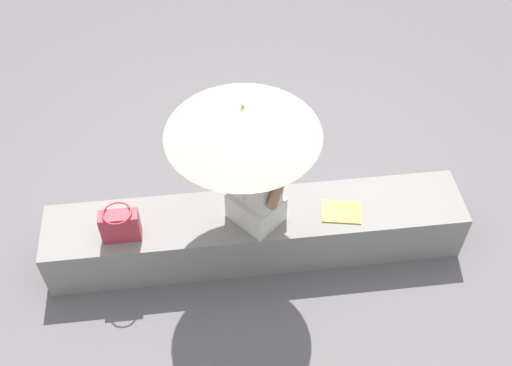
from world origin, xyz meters
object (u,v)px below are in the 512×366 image
handbag_black (120,225)px  magazine (341,212)px  person_seated (256,181)px  parasol (243,121)px

handbag_black → magazine: (1.56, 0.04, -0.13)m
person_seated → magazine: 0.73m
person_seated → parasol: bearing=-147.9°
person_seated → magazine: size_ratio=3.21×
person_seated → magazine: bearing=-2.7°
parasol → magazine: size_ratio=4.04×
person_seated → handbag_black: 0.98m
handbag_black → parasol: bearing=0.9°
handbag_black → magazine: bearing=1.4°
parasol → magazine: parasol is taller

